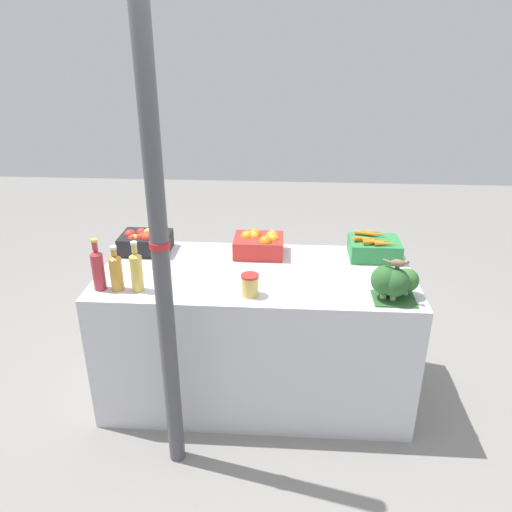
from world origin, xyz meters
TOP-DOWN VIEW (x-y plane):
  - ground_plane at (0.00, 0.00)m, footprint 10.00×10.00m
  - market_table at (0.00, 0.00)m, footprint 1.84×0.84m
  - support_pole at (-0.39, -0.61)m, footprint 0.09×0.09m
  - apple_crate at (-0.72, 0.25)m, footprint 0.31×0.25m
  - orange_crate at (0.01, 0.25)m, footprint 0.31×0.25m
  - carrot_crate at (0.72, 0.25)m, footprint 0.31×0.25m
  - broccoli_pile at (0.74, -0.27)m, footprint 0.26×0.20m
  - juice_bottle_ruby at (-0.84, -0.27)m, footprint 0.07×0.07m
  - juice_bottle_amber at (-0.74, -0.27)m, footprint 0.07×0.07m
  - juice_bottle_golden at (-0.62, -0.27)m, footprint 0.07×0.07m
  - pickle_jar at (-0.01, -0.29)m, footprint 0.10×0.10m
  - sparrow_bird at (0.74, -0.31)m, footprint 0.13×0.06m

SIDE VIEW (x-z plane):
  - ground_plane at x=0.00m, z-range 0.00..0.00m
  - market_table at x=0.00m, z-range 0.00..0.85m
  - pickle_jar at x=-0.01m, z-range 0.85..0.97m
  - carrot_crate at x=0.72m, z-range 0.84..0.99m
  - apple_crate at x=-0.72m, z-range 0.85..1.00m
  - orange_crate at x=0.01m, z-range 0.85..1.00m
  - broccoli_pile at x=0.74m, z-range 0.85..1.05m
  - juice_bottle_amber at x=-0.74m, z-range 0.83..1.09m
  - juice_bottle_golden at x=-0.62m, z-range 0.83..1.12m
  - juice_bottle_ruby at x=-0.84m, z-range 0.83..1.12m
  - sparrow_bird at x=0.74m, z-range 1.05..1.10m
  - support_pole at x=-0.39m, z-range 0.00..2.31m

